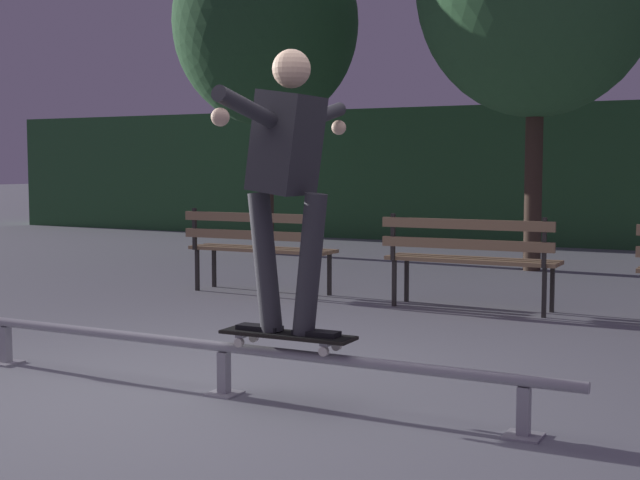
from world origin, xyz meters
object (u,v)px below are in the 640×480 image
(skateboard, at_px, (287,336))
(park_bench_leftmost, at_px, (258,242))
(park_bench_left_center, at_px, (469,252))
(grind_rail, at_px, (224,354))
(tree_far_left, at_px, (266,24))
(skateboarder, at_px, (287,167))

(skateboard, relative_size, park_bench_leftmost, 0.49)
(park_bench_left_center, bearing_deg, grind_rail, -95.28)
(skateboard, distance_m, park_bench_left_center, 3.54)
(skateboard, height_order, tree_far_left, tree_far_left)
(park_bench_leftmost, relative_size, park_bench_left_center, 1.00)
(park_bench_left_center, distance_m, tree_far_left, 6.35)
(skateboard, height_order, park_bench_left_center, park_bench_left_center)
(park_bench_leftmost, height_order, tree_far_left, tree_far_left)
(park_bench_leftmost, distance_m, tree_far_left, 5.08)
(grind_rail, distance_m, skateboard, 0.45)
(grind_rail, bearing_deg, skateboard, 0.00)
(skateboarder, distance_m, park_bench_left_center, 3.62)
(park_bench_leftmost, relative_size, tree_far_left, 0.33)
(grind_rail, relative_size, skateboard, 5.27)
(grind_rail, xyz_separation_m, park_bench_left_center, (0.33, 3.54, 0.30))
(skateboard, distance_m, skateboarder, 0.94)
(grind_rail, distance_m, tree_far_left, 8.81)
(skateboarder, bearing_deg, tree_far_left, 121.75)
(grind_rail, relative_size, skateboarder, 2.64)
(tree_far_left, bearing_deg, skateboard, -58.27)
(skateboard, height_order, skateboarder, skateboarder)
(skateboard, bearing_deg, grind_rail, -180.00)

